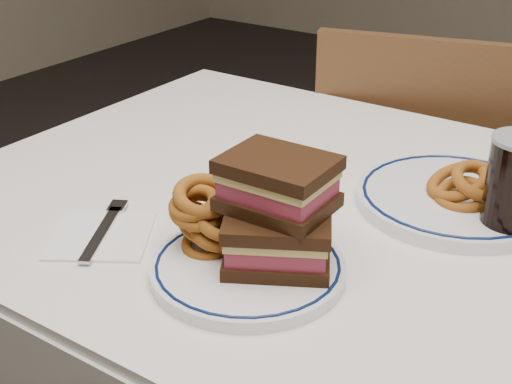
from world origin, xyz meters
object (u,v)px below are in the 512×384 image
Objects in this scene: main_plate at (248,268)px; reuben_sandwich at (278,212)px; chair_far at (410,197)px; far_plate at (455,198)px.

main_plate is 1.50× the size of reuben_sandwich.
main_plate is (0.11, -0.82, 0.28)m from chair_far.
chair_far is 0.87m from main_plate.
reuben_sandwich reaches higher than main_plate.
reuben_sandwich is 0.32m from far_plate.
main_plate is at bearing -129.30° from reuben_sandwich.
main_plate is 0.08m from reuben_sandwich.
far_plate is at bearing 67.66° from reuben_sandwich.
reuben_sandwich is at bearing -112.34° from far_plate.
far_plate is (0.12, 0.29, -0.07)m from reuben_sandwich.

